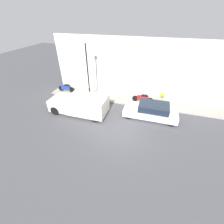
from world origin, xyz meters
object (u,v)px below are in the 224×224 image
(motorcycle_red, at_px, (143,98))
(motorcycle_blue, at_px, (66,88))
(cafe_chair, at_px, (162,94))
(delivery_van, at_px, (80,104))
(streetlamp, at_px, (87,64))
(parked_car, at_px, (151,111))

(motorcycle_red, distance_m, motorcycle_blue, 8.23)
(motorcycle_red, height_order, cafe_chair, cafe_chair)
(delivery_van, xyz_separation_m, motorcycle_red, (3.22, -5.01, -0.33))
(motorcycle_blue, xyz_separation_m, cafe_chair, (1.19, -9.93, 0.12))
(delivery_van, bearing_deg, streetlamp, 5.22)
(motorcycle_blue, xyz_separation_m, streetlamp, (-0.51, -2.99, 2.94))
(parked_car, distance_m, motorcycle_blue, 9.39)
(motorcycle_red, height_order, streetlamp, streetlamp)
(motorcycle_red, xyz_separation_m, motorcycle_blue, (-0.09, 8.23, 0.02))
(parked_car, height_order, motorcycle_red, parked_car)
(motorcycle_red, distance_m, streetlamp, 6.05)
(motorcycle_blue, relative_size, cafe_chair, 1.89)
(streetlamp, bearing_deg, delivery_van, -174.78)
(motorcycle_blue, distance_m, streetlamp, 4.22)
(streetlamp, height_order, cafe_chair, streetlamp)
(motorcycle_blue, distance_m, cafe_chair, 10.00)
(delivery_van, bearing_deg, motorcycle_red, -57.23)
(motorcycle_red, xyz_separation_m, streetlamp, (-0.60, 5.25, 2.96))
(delivery_van, distance_m, streetlamp, 3.73)
(motorcycle_red, relative_size, motorcycle_blue, 1.05)
(parked_car, bearing_deg, cafe_chair, -13.26)
(parked_car, xyz_separation_m, delivery_van, (-1.09, 5.94, 0.23))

